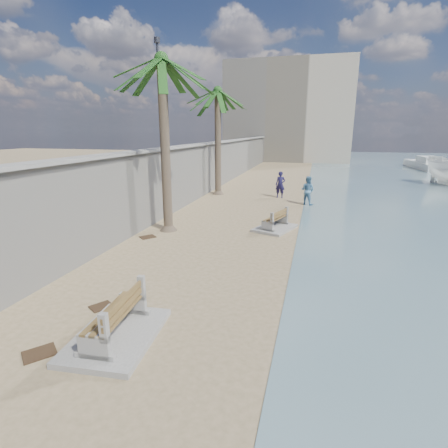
{
  "coord_description": "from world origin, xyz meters",
  "views": [
    {
      "loc": [
        2.61,
        -4.81,
        4.49
      ],
      "look_at": [
        -0.5,
        7.0,
        1.2
      ],
      "focal_mm": 28.0,
      "sensor_mm": 36.0,
      "label": 1
    }
  ],
  "objects_px": {
    "palm_mid": "(161,62)",
    "palm_back": "(218,92)",
    "bench_near": "(116,320)",
    "person_a": "(280,183)",
    "yacht_far": "(425,166)",
    "person_b": "(308,189)",
    "bench_far": "(275,221)"
  },
  "relations": [
    {
      "from": "palm_mid",
      "to": "palm_back",
      "type": "relative_size",
      "value": 1.03
    },
    {
      "from": "bench_near",
      "to": "person_a",
      "type": "distance_m",
      "value": 17.9
    },
    {
      "from": "palm_mid",
      "to": "person_a",
      "type": "xyz_separation_m",
      "value": [
        4.14,
        9.46,
        -6.17
      ]
    },
    {
      "from": "bench_near",
      "to": "palm_back",
      "type": "relative_size",
      "value": 0.33
    },
    {
      "from": "yacht_far",
      "to": "palm_mid",
      "type": "bearing_deg",
      "value": 145.79
    },
    {
      "from": "person_a",
      "to": "palm_mid",
      "type": "bearing_deg",
      "value": -108.48
    },
    {
      "from": "person_b",
      "to": "yacht_far",
      "type": "xyz_separation_m",
      "value": [
        13.16,
        25.29,
        -0.63
      ]
    },
    {
      "from": "person_a",
      "to": "person_b",
      "type": "relative_size",
      "value": 1.05
    },
    {
      "from": "palm_back",
      "to": "yacht_far",
      "type": "relative_size",
      "value": 0.9
    },
    {
      "from": "person_b",
      "to": "person_a",
      "type": "bearing_deg",
      "value": -20.81
    },
    {
      "from": "bench_near",
      "to": "bench_far",
      "type": "xyz_separation_m",
      "value": [
        2.35,
        9.78,
        -0.06
      ]
    },
    {
      "from": "palm_mid",
      "to": "person_b",
      "type": "height_order",
      "value": "palm_mid"
    },
    {
      "from": "palm_mid",
      "to": "yacht_far",
      "type": "distance_m",
      "value": 38.67
    },
    {
      "from": "palm_mid",
      "to": "yacht_far",
      "type": "height_order",
      "value": "palm_mid"
    },
    {
      "from": "palm_back",
      "to": "bench_far",
      "type": "bearing_deg",
      "value": -58.46
    },
    {
      "from": "person_a",
      "to": "yacht_far",
      "type": "relative_size",
      "value": 0.23
    },
    {
      "from": "person_b",
      "to": "yacht_far",
      "type": "height_order",
      "value": "person_b"
    },
    {
      "from": "bench_far",
      "to": "bench_near",
      "type": "bearing_deg",
      "value": -103.54
    },
    {
      "from": "bench_far",
      "to": "palm_back",
      "type": "bearing_deg",
      "value": 121.54
    },
    {
      "from": "bench_near",
      "to": "palm_mid",
      "type": "distance_m",
      "value": 11.0
    },
    {
      "from": "bench_near",
      "to": "person_a",
      "type": "relative_size",
      "value": 1.25
    },
    {
      "from": "palm_mid",
      "to": "palm_back",
      "type": "height_order",
      "value": "palm_mid"
    },
    {
      "from": "person_b",
      "to": "bench_near",
      "type": "bearing_deg",
      "value": 101.44
    },
    {
      "from": "yacht_far",
      "to": "bench_near",
      "type": "bearing_deg",
      "value": 153.88
    },
    {
      "from": "bench_far",
      "to": "person_a",
      "type": "height_order",
      "value": "person_a"
    },
    {
      "from": "person_b",
      "to": "bench_far",
      "type": "bearing_deg",
      "value": 102.65
    },
    {
      "from": "palm_back",
      "to": "person_a",
      "type": "xyz_separation_m",
      "value": [
        4.47,
        -0.23,
        -5.92
      ]
    },
    {
      "from": "bench_near",
      "to": "palm_mid",
      "type": "bearing_deg",
      "value": 105.95
    },
    {
      "from": "palm_back",
      "to": "person_a",
      "type": "distance_m",
      "value": 7.42
    },
    {
      "from": "person_a",
      "to": "person_b",
      "type": "bearing_deg",
      "value": -39.9
    },
    {
      "from": "palm_back",
      "to": "person_b",
      "type": "relative_size",
      "value": 4.06
    },
    {
      "from": "bench_near",
      "to": "person_a",
      "type": "xyz_separation_m",
      "value": [
        1.75,
        17.81,
        0.58
      ]
    }
  ]
}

